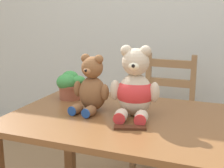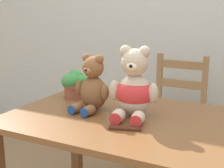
{
  "view_description": "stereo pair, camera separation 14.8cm",
  "coord_description": "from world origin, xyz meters",
  "px_view_note": "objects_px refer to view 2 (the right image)",
  "views": [
    {
      "loc": [
        0.5,
        -1.01,
        1.27
      ],
      "look_at": [
        -0.07,
        0.44,
        0.9
      ],
      "focal_mm": 50.0,
      "sensor_mm": 36.0,
      "label": 1
    },
    {
      "loc": [
        0.63,
        -0.95,
        1.27
      ],
      "look_at": [
        -0.07,
        0.44,
        0.9
      ],
      "focal_mm": 50.0,
      "sensor_mm": 36.0,
      "label": 2
    }
  ],
  "objects_px": {
    "teddy_bear_left": "(92,86)",
    "potted_plant": "(75,84)",
    "chocolate_bar": "(125,128)",
    "wooden_chair_behind": "(175,122)",
    "teddy_bear_right": "(134,89)"
  },
  "relations": [
    {
      "from": "wooden_chair_behind",
      "to": "chocolate_bar",
      "type": "xyz_separation_m",
      "value": [
        0.04,
        -1.0,
        0.3
      ]
    },
    {
      "from": "teddy_bear_left",
      "to": "potted_plant",
      "type": "xyz_separation_m",
      "value": [
        -0.22,
        0.16,
        -0.04
      ]
    },
    {
      "from": "potted_plant",
      "to": "teddy_bear_right",
      "type": "bearing_deg",
      "value": -19.07
    },
    {
      "from": "potted_plant",
      "to": "chocolate_bar",
      "type": "xyz_separation_m",
      "value": [
        0.49,
        -0.34,
        -0.08
      ]
    },
    {
      "from": "teddy_bear_right",
      "to": "potted_plant",
      "type": "distance_m",
      "value": 0.49
    },
    {
      "from": "teddy_bear_right",
      "to": "chocolate_bar",
      "type": "bearing_deg",
      "value": 92.46
    },
    {
      "from": "teddy_bear_right",
      "to": "chocolate_bar",
      "type": "xyz_separation_m",
      "value": [
        0.04,
        -0.18,
        -0.14
      ]
    },
    {
      "from": "wooden_chair_behind",
      "to": "teddy_bear_right",
      "type": "relative_size",
      "value": 2.63
    },
    {
      "from": "wooden_chair_behind",
      "to": "potted_plant",
      "type": "distance_m",
      "value": 0.89
    },
    {
      "from": "wooden_chair_behind",
      "to": "teddy_bear_left",
      "type": "xyz_separation_m",
      "value": [
        -0.23,
        -0.82,
        0.43
      ]
    },
    {
      "from": "teddy_bear_left",
      "to": "chocolate_bar",
      "type": "height_order",
      "value": "teddy_bear_left"
    },
    {
      "from": "wooden_chair_behind",
      "to": "chocolate_bar",
      "type": "relative_size",
      "value": 6.45
    },
    {
      "from": "teddy_bear_right",
      "to": "potted_plant",
      "type": "relative_size",
      "value": 2.09
    },
    {
      "from": "wooden_chair_behind",
      "to": "teddy_bear_left",
      "type": "height_order",
      "value": "teddy_bear_left"
    },
    {
      "from": "teddy_bear_left",
      "to": "chocolate_bar",
      "type": "bearing_deg",
      "value": 152.64
    }
  ]
}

